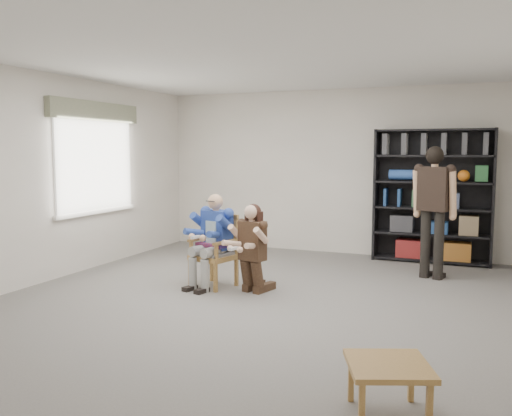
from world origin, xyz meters
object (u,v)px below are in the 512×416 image
at_px(bookshelf, 432,196).
at_px(seated_man, 213,240).
at_px(side_table, 388,389).
at_px(armchair, 213,251).
at_px(standing_man, 433,213).
at_px(kneeling_woman, 251,249).

bearing_deg(bookshelf, seated_man, -132.55).
distance_m(bookshelf, side_table, 5.44).
relative_size(seated_man, side_table, 2.31).
bearing_deg(bookshelf, armchair, -132.55).
distance_m(seated_man, standing_man, 3.03).
bearing_deg(seated_man, kneeling_woman, 3.23).
distance_m(standing_man, side_table, 4.27).
height_order(kneeling_woman, standing_man, standing_man).
height_order(armchair, side_table, armchair).
bearing_deg(side_table, armchair, 134.77).
bearing_deg(standing_man, kneeling_woman, -124.42).
bearing_deg(kneeling_woman, armchair, -176.77).
bearing_deg(armchair, kneeling_woman, 3.23).
distance_m(armchair, standing_man, 3.05).
distance_m(kneeling_woman, side_table, 3.29).
relative_size(armchair, kneeling_woman, 0.84).
distance_m(armchair, seated_man, 0.14).
distance_m(seated_man, side_table, 3.77).
bearing_deg(standing_man, armchair, -133.25).
relative_size(bookshelf, side_table, 3.97).
xyz_separation_m(bookshelf, side_table, (0.15, -5.37, -0.87)).
bearing_deg(armchair, seated_man, 0.00).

